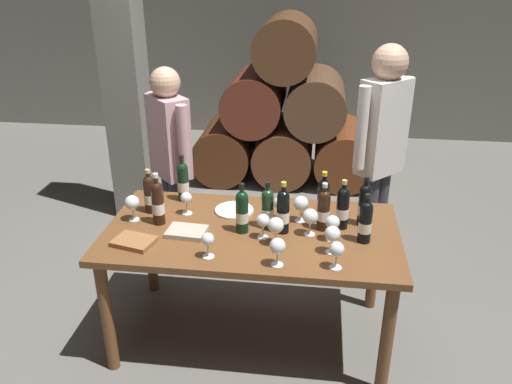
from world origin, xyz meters
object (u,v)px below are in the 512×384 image
(wine_bottle_5, at_px, (324,210))
(wine_glass_1, at_px, (333,223))
(wine_bottle_8, at_px, (183,181))
(wine_glass_10, at_px, (278,247))
(wine_bottle_6, at_px, (343,207))
(wine_bottle_7, at_px, (365,204))
(wine_bottle_9, at_px, (323,199))
(sommelier_presenting, at_px, (381,146))
(wine_glass_2, at_px, (208,240))
(wine_glass_11, at_px, (310,217))
(wine_bottle_4, at_px, (150,194))
(wine_glass_5, at_px, (276,226))
(wine_bottle_3, at_px, (283,211))
(wine_glass_4, at_px, (132,203))
(wine_bottle_1, at_px, (268,208))
(wine_bottle_10, at_px, (365,221))
(wine_bottle_2, at_px, (242,211))
(wine_bottle_0, at_px, (158,202))
(wine_glass_3, at_px, (263,221))
(tasting_notebook, at_px, (134,242))
(wine_glass_8, at_px, (186,199))
(serving_plate, at_px, (234,210))
(wine_glass_7, at_px, (337,250))
(wine_glass_9, at_px, (301,204))
(wine_glass_6, at_px, (332,234))
(wine_glass_0, at_px, (279,203))
(taster_seated_left, at_px, (170,155))

(wine_bottle_5, height_order, wine_glass_1, wine_bottle_5)
(wine_bottle_8, height_order, wine_glass_10, wine_bottle_8)
(wine_bottle_6, height_order, wine_bottle_7, wine_bottle_7)
(wine_bottle_8, bearing_deg, wine_bottle_9, -9.77)
(wine_bottle_5, bearing_deg, sommelier_presenting, 61.67)
(wine_glass_2, distance_m, wine_glass_11, 0.61)
(wine_bottle_4, height_order, wine_glass_5, wine_bottle_4)
(wine_bottle_3, xyz_separation_m, wine_bottle_7, (0.46, 0.15, -0.00))
(wine_bottle_7, bearing_deg, sommelier_presenting, 77.44)
(wine_bottle_3, bearing_deg, wine_glass_4, 178.18)
(wine_bottle_1, bearing_deg, wine_bottle_3, -25.11)
(wine_bottle_3, bearing_deg, sommelier_presenting, 51.32)
(wine_bottle_10, bearing_deg, wine_bottle_2, 177.81)
(wine_bottle_0, xyz_separation_m, wine_glass_3, (0.63, -0.10, -0.03))
(tasting_notebook, bearing_deg, wine_glass_2, 3.09)
(wine_glass_5, xyz_separation_m, wine_glass_8, (-0.57, 0.30, -0.01))
(wine_bottle_7, xyz_separation_m, wine_glass_8, (-1.07, 0.00, -0.03))
(wine_glass_11, height_order, serving_plate, wine_glass_11)
(wine_glass_2, distance_m, wine_glass_5, 0.38)
(wine_bottle_1, bearing_deg, wine_bottle_9, 23.81)
(wine_glass_2, relative_size, wine_glass_7, 0.96)
(wine_bottle_2, bearing_deg, wine_glass_9, 27.37)
(serving_plate, bearing_deg, wine_bottle_8, 161.04)
(wine_bottle_3, bearing_deg, wine_bottle_10, -6.85)
(wine_bottle_0, height_order, sommelier_presenting, sommelier_presenting)
(wine_bottle_4, relative_size, wine_glass_3, 1.90)
(wine_bottle_5, bearing_deg, wine_glass_8, 173.93)
(wine_glass_9, distance_m, sommelier_presenting, 0.81)
(wine_glass_6, relative_size, tasting_notebook, 0.72)
(wine_bottle_8, bearing_deg, sommelier_presenting, 17.89)
(tasting_notebook, bearing_deg, wine_glass_4, 123.37)
(wine_bottle_10, height_order, wine_glass_0, wine_bottle_10)
(wine_glass_5, distance_m, taster_seated_left, 1.20)
(wine_bottle_2, bearing_deg, wine_glass_6, -18.52)
(wine_glass_0, relative_size, wine_glass_7, 0.97)
(wine_bottle_4, height_order, wine_glass_7, wine_bottle_4)
(wine_glass_10, height_order, serving_plate, wine_glass_10)
(wine_glass_5, bearing_deg, wine_bottle_7, 30.66)
(wine_bottle_5, distance_m, wine_glass_11, 0.11)
(wine_glass_6, xyz_separation_m, tasting_notebook, (-1.08, -0.04, -0.10))
(wine_glass_2, height_order, wine_glass_3, wine_glass_3)
(wine_bottle_2, relative_size, wine_bottle_5, 1.05)
(wine_bottle_9, xyz_separation_m, tasting_notebook, (-1.03, -0.43, -0.12))
(wine_glass_0, bearing_deg, wine_glass_8, -179.76)
(wine_bottle_1, bearing_deg, tasting_notebook, -158.03)
(wine_bottle_8, xyz_separation_m, serving_plate, (0.35, -0.12, -0.13))
(wine_bottle_9, xyz_separation_m, wine_glass_10, (-0.22, -0.54, -0.02))
(wine_bottle_6, height_order, serving_plate, wine_bottle_6)
(serving_plate, bearing_deg, wine_glass_8, -166.41)
(wine_bottle_5, xyz_separation_m, wine_glass_10, (-0.23, -0.42, -0.01))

